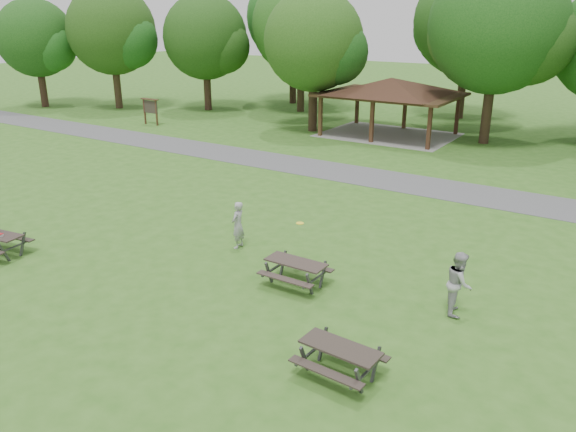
# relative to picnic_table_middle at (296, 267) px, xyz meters

# --- Properties ---
(ground) EXTENTS (160.00, 160.00, 0.00)m
(ground) POSITION_rel_picnic_table_middle_xyz_m (-2.55, -2.04, -0.59)
(ground) COLOR #32641C
(ground) RESTS_ON ground
(asphalt_path) EXTENTS (120.00, 3.20, 0.02)m
(asphalt_path) POSITION_rel_picnic_table_middle_xyz_m (-2.55, 11.96, -0.58)
(asphalt_path) COLOR #4D4D50
(asphalt_path) RESTS_ON ground
(pavilion) EXTENTS (8.60, 7.01, 3.76)m
(pavilion) POSITION_rel_picnic_table_middle_xyz_m (-6.55, 21.96, 2.47)
(pavilion) COLOR #3E2916
(pavilion) RESTS_ON ground
(notice_board) EXTENTS (1.60, 0.30, 1.88)m
(notice_board) POSITION_rel_picnic_table_middle_xyz_m (-22.55, 15.96, 0.72)
(notice_board) COLOR #3C2015
(notice_board) RESTS_ON ground
(tree_row_a) EXTENTS (7.56, 7.20, 9.97)m
(tree_row_a) POSITION_rel_picnic_table_middle_xyz_m (-30.46, 19.99, 5.57)
(tree_row_a) COLOR #312116
(tree_row_a) RESTS_ON ground
(tree_row_b) EXTENTS (7.14, 6.80, 9.28)m
(tree_row_b) POSITION_rel_picnic_table_middle_xyz_m (-23.47, 23.49, 5.08)
(tree_row_b) COLOR black
(tree_row_b) RESTS_ON ground
(tree_row_c) EXTENTS (8.19, 7.80, 10.67)m
(tree_row_c) POSITION_rel_picnic_table_middle_xyz_m (-16.46, 26.99, 5.95)
(tree_row_c) COLOR black
(tree_row_c) RESTS_ON ground
(tree_row_d) EXTENTS (6.93, 6.60, 9.27)m
(tree_row_d) POSITION_rel_picnic_table_middle_xyz_m (-11.47, 20.49, 5.18)
(tree_row_d) COLOR black
(tree_row_d) RESTS_ON ground
(tree_row_e) EXTENTS (8.40, 8.00, 11.02)m
(tree_row_e) POSITION_rel_picnic_table_middle_xyz_m (-0.45, 22.99, 6.19)
(tree_row_e) COLOR black
(tree_row_e) RESTS_ON ground
(tree_deep_a) EXTENTS (8.40, 8.00, 11.38)m
(tree_deep_a) POSITION_rel_picnic_table_middle_xyz_m (-19.45, 30.49, 6.54)
(tree_deep_a) COLOR black
(tree_deep_a) RESTS_ON ground
(tree_deep_b) EXTENTS (8.40, 8.00, 11.13)m
(tree_deep_b) POSITION_rel_picnic_table_middle_xyz_m (-4.45, 30.99, 6.30)
(tree_deep_b) COLOR black
(tree_deep_b) RESTS_ON ground
(tree_flank_left) EXTENTS (6.72, 6.40, 8.93)m
(tree_flank_left) POSITION_rel_picnic_table_middle_xyz_m (-36.47, 16.99, 4.94)
(tree_flank_left) COLOR black
(tree_flank_left) RESTS_ON ground
(picnic_table_middle) EXTENTS (1.85, 1.50, 0.80)m
(picnic_table_middle) POSITION_rel_picnic_table_middle_xyz_m (0.00, 0.00, 0.00)
(picnic_table_middle) COLOR #2F2622
(picnic_table_middle) RESTS_ON ground
(picnic_table_far) EXTENTS (1.88, 1.54, 0.79)m
(picnic_table_far) POSITION_rel_picnic_table_middle_xyz_m (3.22, -3.25, -0.01)
(picnic_table_far) COLOR #2B241F
(picnic_table_far) RESTS_ON ground
(frisbee_in_flight) EXTENTS (0.27, 0.27, 0.02)m
(frisbee_in_flight) POSITION_rel_picnic_table_middle_xyz_m (-0.63, 1.23, 0.87)
(frisbee_in_flight) COLOR yellow
(frisbee_in_flight) RESTS_ON ground
(frisbee_thrower) EXTENTS (0.48, 0.65, 1.66)m
(frisbee_thrower) POSITION_rel_picnic_table_middle_xyz_m (-3.21, 1.35, 0.24)
(frisbee_thrower) COLOR #9C9C9E
(frisbee_thrower) RESTS_ON ground
(frisbee_catcher) EXTENTS (0.91, 1.03, 1.77)m
(frisbee_catcher) POSITION_rel_picnic_table_middle_xyz_m (4.54, 1.00, 0.30)
(frisbee_catcher) COLOR #A3A3A6
(frisbee_catcher) RESTS_ON ground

